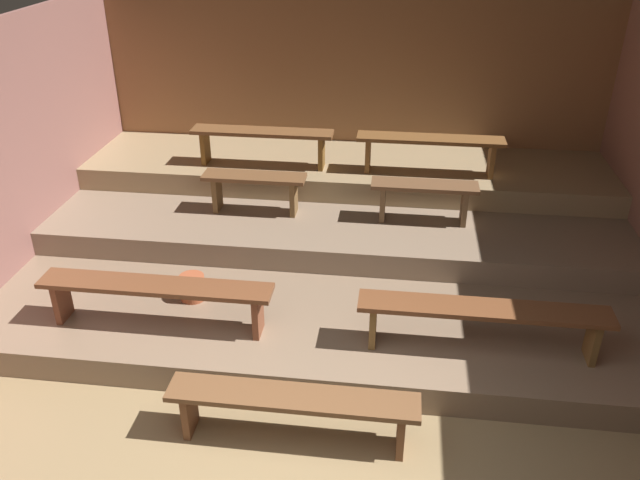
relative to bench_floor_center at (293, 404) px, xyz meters
name	(u,v)px	position (x,y,z in m)	size (l,w,h in m)	color
ground	(327,308)	(0.03, 1.67, -0.36)	(6.55, 5.75, 0.08)	#8B734E
wall_back	(353,100)	(0.03, 4.18, 0.89)	(6.55, 0.06, 2.41)	#91613D
wall_left	(1,167)	(-2.87, 1.67, 0.89)	(0.06, 5.75, 2.41)	#83544C
platform_lower	(334,262)	(0.03, 2.25, -0.20)	(5.75, 3.79, 0.24)	#7F6751
platform_middle	(341,209)	(0.03, 2.98, 0.04)	(5.75, 2.33, 0.24)	#7F6A55
platform_upper	(346,170)	(0.03, 3.50, 0.27)	(5.75, 1.29, 0.24)	#917956
bench_floor_center	(293,404)	(0.00, 0.00, 0.00)	(1.70, 0.27, 0.40)	brown
bench_lower_left	(156,292)	(-1.24, 0.86, 0.24)	(1.87, 0.27, 0.40)	brown
bench_lower_right	(483,315)	(1.30, 0.86, 0.24)	(1.87, 0.27, 0.40)	brown
bench_middle_left	(255,185)	(-0.81, 2.57, 0.45)	(1.03, 0.27, 0.40)	brown
bench_middle_right	(424,193)	(0.87, 2.57, 0.45)	(1.03, 0.27, 0.40)	brown
bench_upper_left	(262,138)	(-0.86, 3.25, 0.71)	(1.53, 0.27, 0.40)	brown
bench_upper_right	(430,145)	(0.93, 3.25, 0.71)	(1.53, 0.27, 0.40)	brown
pail_lower	(192,287)	(-1.09, 1.28, 0.03)	(0.22, 0.22, 0.22)	#9E4C2D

